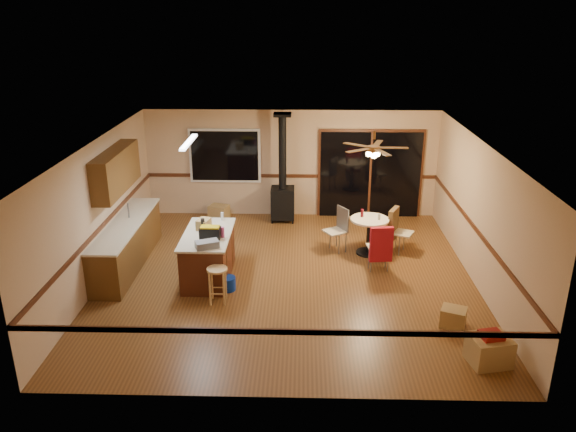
{
  "coord_description": "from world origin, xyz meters",
  "views": [
    {
      "loc": [
        0.26,
        -9.62,
        4.87
      ],
      "look_at": [
        0.0,
        0.3,
        1.15
      ],
      "focal_mm": 35.0,
      "sensor_mm": 36.0,
      "label": 1
    }
  ],
  "objects_px": {
    "wood_stove": "(283,192)",
    "bar_stool": "(218,285)",
    "toolbox_grey": "(207,244)",
    "chair_right": "(394,225)",
    "chair_near": "(381,244)",
    "box_corner_b": "(453,317)",
    "blue_bucket": "(228,283)",
    "toolbox_black": "(210,233)",
    "chair_left": "(339,224)",
    "kitchen_island": "(208,255)",
    "dining_table": "(369,230)",
    "box_under_window": "(219,212)",
    "box_corner_a": "(489,350)"
  },
  "relations": [
    {
      "from": "box_corner_b",
      "to": "chair_right",
      "type": "bearing_deg",
      "value": 100.23
    },
    {
      "from": "bar_stool",
      "to": "chair_right",
      "type": "height_order",
      "value": "chair_right"
    },
    {
      "from": "bar_stool",
      "to": "chair_near",
      "type": "height_order",
      "value": "chair_near"
    },
    {
      "from": "dining_table",
      "to": "box_corner_a",
      "type": "distance_m",
      "value": 4.06
    },
    {
      "from": "wood_stove",
      "to": "box_under_window",
      "type": "bearing_deg",
      "value": 178.15
    },
    {
      "from": "chair_left",
      "to": "chair_right",
      "type": "height_order",
      "value": "same"
    },
    {
      "from": "toolbox_grey",
      "to": "blue_bucket",
      "type": "distance_m",
      "value": 0.91
    },
    {
      "from": "kitchen_island",
      "to": "toolbox_black",
      "type": "relative_size",
      "value": 4.43
    },
    {
      "from": "dining_table",
      "to": "kitchen_island",
      "type": "bearing_deg",
      "value": -159.57
    },
    {
      "from": "box_under_window",
      "to": "box_corner_a",
      "type": "distance_m",
      "value": 7.45
    },
    {
      "from": "box_under_window",
      "to": "box_corner_b",
      "type": "bearing_deg",
      "value": -46.68
    },
    {
      "from": "chair_left",
      "to": "chair_near",
      "type": "xyz_separation_m",
      "value": [
        0.73,
        -1.04,
        0.01
      ]
    },
    {
      "from": "toolbox_grey",
      "to": "box_corner_b",
      "type": "bearing_deg",
      "value": -13.59
    },
    {
      "from": "blue_bucket",
      "to": "chair_right",
      "type": "distance_m",
      "value": 3.77
    },
    {
      "from": "chair_near",
      "to": "box_corner_b",
      "type": "bearing_deg",
      "value": -64.05
    },
    {
      "from": "kitchen_island",
      "to": "dining_table",
      "type": "relative_size",
      "value": 2.12
    },
    {
      "from": "box_corner_b",
      "to": "box_corner_a",
      "type": "bearing_deg",
      "value": -75.44
    },
    {
      "from": "toolbox_black",
      "to": "box_corner_b",
      "type": "bearing_deg",
      "value": -18.9
    },
    {
      "from": "kitchen_island",
      "to": "chair_right",
      "type": "distance_m",
      "value": 3.92
    },
    {
      "from": "wood_stove",
      "to": "bar_stool",
      "type": "bearing_deg",
      "value": -103.82
    },
    {
      "from": "toolbox_black",
      "to": "bar_stool",
      "type": "height_order",
      "value": "toolbox_black"
    },
    {
      "from": "box_under_window",
      "to": "toolbox_black",
      "type": "bearing_deg",
      "value": -84.01
    },
    {
      "from": "kitchen_island",
      "to": "blue_bucket",
      "type": "xyz_separation_m",
      "value": [
        0.42,
        -0.5,
        -0.33
      ]
    },
    {
      "from": "bar_stool",
      "to": "chair_left",
      "type": "bearing_deg",
      "value": 45.78
    },
    {
      "from": "toolbox_grey",
      "to": "chair_right",
      "type": "relative_size",
      "value": 0.57
    },
    {
      "from": "blue_bucket",
      "to": "box_corner_a",
      "type": "relative_size",
      "value": 0.53
    },
    {
      "from": "box_corner_a",
      "to": "dining_table",
      "type": "bearing_deg",
      "value": 109.16
    },
    {
      "from": "box_corner_a",
      "to": "box_corner_b",
      "type": "height_order",
      "value": "box_corner_a"
    },
    {
      "from": "toolbox_black",
      "to": "chair_left",
      "type": "height_order",
      "value": "toolbox_black"
    },
    {
      "from": "blue_bucket",
      "to": "toolbox_black",
      "type": "bearing_deg",
      "value": 139.57
    },
    {
      "from": "blue_bucket",
      "to": "box_corner_a",
      "type": "xyz_separation_m",
      "value": [
        4.07,
        -2.14,
        0.09
      ]
    },
    {
      "from": "toolbox_grey",
      "to": "chair_left",
      "type": "height_order",
      "value": "toolbox_grey"
    },
    {
      "from": "toolbox_black",
      "to": "dining_table",
      "type": "distance_m",
      "value": 3.4
    },
    {
      "from": "bar_stool",
      "to": "blue_bucket",
      "type": "relative_size",
      "value": 2.2
    },
    {
      "from": "wood_stove",
      "to": "blue_bucket",
      "type": "bearing_deg",
      "value": -103.95
    },
    {
      "from": "bar_stool",
      "to": "blue_bucket",
      "type": "distance_m",
      "value": 0.52
    },
    {
      "from": "blue_bucket",
      "to": "bar_stool",
      "type": "bearing_deg",
      "value": -102.85
    },
    {
      "from": "bar_stool",
      "to": "kitchen_island",
      "type": "bearing_deg",
      "value": 107.93
    },
    {
      "from": "chair_right",
      "to": "box_corner_a",
      "type": "relative_size",
      "value": 1.25
    },
    {
      "from": "chair_left",
      "to": "chair_right",
      "type": "distance_m",
      "value": 1.15
    },
    {
      "from": "box_under_window",
      "to": "chair_right",
      "type": "bearing_deg",
      "value": -24.47
    },
    {
      "from": "blue_bucket",
      "to": "box_under_window",
      "type": "relative_size",
      "value": 0.67
    },
    {
      "from": "chair_right",
      "to": "chair_left",
      "type": "bearing_deg",
      "value": 178.73
    },
    {
      "from": "toolbox_black",
      "to": "dining_table",
      "type": "relative_size",
      "value": 0.48
    },
    {
      "from": "chair_near",
      "to": "toolbox_black",
      "type": "bearing_deg",
      "value": -170.59
    },
    {
      "from": "box_under_window",
      "to": "kitchen_island",
      "type": "bearing_deg",
      "value": -85.4
    },
    {
      "from": "chair_right",
      "to": "box_corner_a",
      "type": "bearing_deg",
      "value": -78.66
    },
    {
      "from": "wood_stove",
      "to": "dining_table",
      "type": "distance_m",
      "value": 2.65
    },
    {
      "from": "bar_stool",
      "to": "box_corner_a",
      "type": "relative_size",
      "value": 1.17
    },
    {
      "from": "box_under_window",
      "to": "chair_left",
      "type": "bearing_deg",
      "value": -32.31
    }
  ]
}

